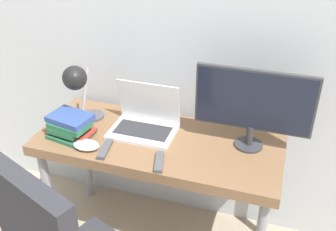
{
  "coord_description": "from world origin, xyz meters",
  "views": [
    {
      "loc": [
        0.6,
        -1.4,
        1.97
      ],
      "look_at": [
        0.06,
        0.26,
        0.94
      ],
      "focal_mm": 42.0,
      "sensor_mm": 36.0,
      "label": 1
    }
  ],
  "objects_px": {
    "laptop": "(145,122)",
    "book_stack": "(70,126)",
    "monitor": "(254,104)",
    "game_controller": "(86,145)",
    "desk_lamp": "(77,83)"
  },
  "relations": [
    {
      "from": "laptop",
      "to": "book_stack",
      "type": "relative_size",
      "value": 1.41
    },
    {
      "from": "desk_lamp",
      "to": "book_stack",
      "type": "distance_m",
      "value": 0.24
    },
    {
      "from": "laptop",
      "to": "desk_lamp",
      "type": "height_order",
      "value": "desk_lamp"
    },
    {
      "from": "laptop",
      "to": "desk_lamp",
      "type": "bearing_deg",
      "value": -165.94
    },
    {
      "from": "game_controller",
      "to": "desk_lamp",
      "type": "bearing_deg",
      "value": 123.59
    },
    {
      "from": "desk_lamp",
      "to": "laptop",
      "type": "bearing_deg",
      "value": 14.06
    },
    {
      "from": "monitor",
      "to": "book_stack",
      "type": "height_order",
      "value": "monitor"
    },
    {
      "from": "monitor",
      "to": "desk_lamp",
      "type": "distance_m",
      "value": 0.94
    },
    {
      "from": "laptop",
      "to": "game_controller",
      "type": "relative_size",
      "value": 2.5
    },
    {
      "from": "laptop",
      "to": "monitor",
      "type": "distance_m",
      "value": 0.62
    },
    {
      "from": "monitor",
      "to": "book_stack",
      "type": "distance_m",
      "value": 0.99
    },
    {
      "from": "desk_lamp",
      "to": "game_controller",
      "type": "relative_size",
      "value": 2.68
    },
    {
      "from": "monitor",
      "to": "game_controller",
      "type": "xyz_separation_m",
      "value": [
        -0.82,
        -0.29,
        -0.24
      ]
    },
    {
      "from": "laptop",
      "to": "monitor",
      "type": "relative_size",
      "value": 0.6
    },
    {
      "from": "book_stack",
      "to": "game_controller",
      "type": "relative_size",
      "value": 1.78
    }
  ]
}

